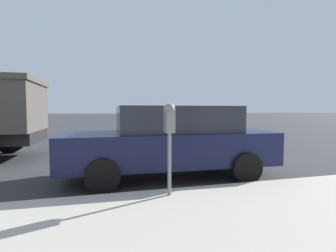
{
  "coord_description": "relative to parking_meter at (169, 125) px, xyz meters",
  "views": [
    {
      "loc": [
        -6.53,
        1.94,
        1.51
      ],
      "look_at": [
        -2.4,
        0.81,
        1.25
      ],
      "focal_mm": 28.0,
      "sensor_mm": 36.0,
      "label": 1
    }
  ],
  "objects": [
    {
      "name": "ground_plane",
      "position": [
        2.53,
        -0.82,
        -1.27
      ],
      "size": [
        220.0,
        220.0,
        0.0
      ],
      "primitive_type": "plane",
      "color": "#333335"
    },
    {
      "name": "car_navy",
      "position": [
        1.65,
        -0.48,
        -0.44
      ],
      "size": [
        2.15,
        4.68,
        1.59
      ],
      "rotation": [
        0.0,
        0.0,
        -0.03
      ],
      "color": "#14193D",
      "rests_on": "ground_plane"
    },
    {
      "name": "parking_meter",
      "position": [
        0.0,
        0.0,
        0.0
      ],
      "size": [
        0.21,
        0.19,
        1.48
      ],
      "color": "gray",
      "rests_on": "sidewalk"
    }
  ]
}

